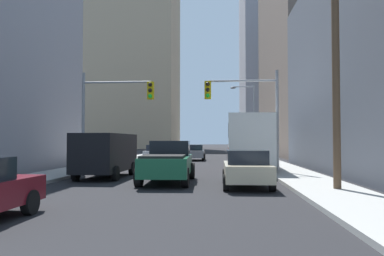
# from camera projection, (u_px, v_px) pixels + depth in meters

# --- Properties ---
(sidewalk_left) EXTENTS (2.64, 160.00, 0.15)m
(sidewalk_left) POSITION_uv_depth(u_px,v_px,m) (156.00, 154.00, 52.79)
(sidewalk_left) COLOR #9E9E99
(sidewalk_left) RESTS_ON ground
(sidewalk_right) EXTENTS (2.64, 160.00, 0.15)m
(sidewalk_right) POSITION_uv_depth(u_px,v_px,m) (249.00, 154.00, 51.84)
(sidewalk_right) COLOR #9E9E99
(sidewalk_right) RESTS_ON ground
(city_bus) EXTENTS (2.87, 11.57, 3.40)m
(city_bus) POSITION_uv_depth(u_px,v_px,m) (248.00, 140.00, 25.59)
(city_bus) COLOR silver
(city_bus) RESTS_ON ground
(pickup_truck_green) EXTENTS (2.21, 5.47, 1.90)m
(pickup_truck_green) POSITION_uv_depth(u_px,v_px,m) (168.00, 162.00, 17.35)
(pickup_truck_green) COLOR #195938
(pickup_truck_green) RESTS_ON ground
(cargo_van_black) EXTENTS (2.16, 5.24, 2.26)m
(cargo_van_black) POSITION_uv_depth(u_px,v_px,m) (106.00, 153.00, 19.57)
(cargo_van_black) COLOR black
(cargo_van_black) RESTS_ON ground
(sedan_beige) EXTENTS (1.95, 4.21, 1.52)m
(sedan_beige) POSITION_uv_depth(u_px,v_px,m) (247.00, 168.00, 15.53)
(sedan_beige) COLOR #C6B793
(sedan_beige) RESTS_ON ground
(sedan_silver) EXTENTS (1.95, 4.22, 1.52)m
(sedan_silver) POSITION_uv_depth(u_px,v_px,m) (157.00, 153.00, 35.63)
(sedan_silver) COLOR #B7BABF
(sedan_silver) RESTS_ON ground
(sedan_grey) EXTENTS (1.95, 4.23, 1.52)m
(sedan_grey) POSITION_uv_depth(u_px,v_px,m) (195.00, 152.00, 36.67)
(sedan_grey) COLOR slate
(sedan_grey) RESTS_ON ground
(traffic_signal_near_left) EXTENTS (4.36, 0.44, 6.00)m
(traffic_signal_near_left) POSITION_uv_depth(u_px,v_px,m) (114.00, 104.00, 22.53)
(traffic_signal_near_left) COLOR gray
(traffic_signal_near_left) RESTS_ON ground
(traffic_signal_near_right) EXTENTS (4.29, 0.44, 6.00)m
(traffic_signal_near_right) POSITION_uv_depth(u_px,v_px,m) (245.00, 104.00, 21.96)
(traffic_signal_near_right) COLOR gray
(traffic_signal_near_right) RESTS_ON ground
(utility_pole_right) EXTENTS (2.20, 0.28, 10.12)m
(utility_pole_right) POSITION_uv_depth(u_px,v_px,m) (336.00, 48.00, 14.01)
(utility_pole_right) COLOR brown
(utility_pole_right) RESTS_ON ground
(street_lamp_right) EXTENTS (2.44, 0.32, 7.50)m
(street_lamp_right) POSITION_uv_depth(u_px,v_px,m) (250.00, 114.00, 37.59)
(street_lamp_right) COLOR gray
(street_lamp_right) RESTS_ON ground
(building_left_far_tower) EXTENTS (25.77, 19.52, 50.70)m
(building_left_far_tower) POSITION_uv_depth(u_px,v_px,m) (126.00, 50.00, 97.29)
(building_left_far_tower) COLOR tan
(building_left_far_tower) RESTS_ON ground
(building_right_mid_block) EXTENTS (21.12, 28.60, 33.26)m
(building_right_mid_block) POSITION_uv_depth(u_px,v_px,m) (348.00, 32.00, 50.94)
(building_right_mid_block) COLOR #66564C
(building_right_mid_block) RESTS_ON ground
(building_right_far_highrise) EXTENTS (22.78, 27.17, 70.88)m
(building_right_far_highrise) POSITION_uv_depth(u_px,v_px,m) (287.00, 8.00, 95.69)
(building_right_far_highrise) COLOR #93939E
(building_right_far_highrise) RESTS_ON ground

